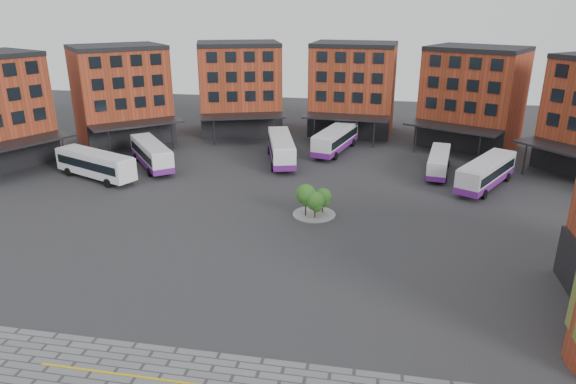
% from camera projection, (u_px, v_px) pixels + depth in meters
% --- Properties ---
extents(ground, '(160.00, 160.00, 0.00)m').
position_uv_depth(ground, '(270.00, 269.00, 41.92)').
color(ground, '#28282B').
rests_on(ground, ground).
extents(main_building, '(94.14, 42.48, 14.60)m').
position_uv_depth(main_building, '(293.00, 98.00, 75.51)').
color(main_building, '#983921').
rests_on(main_building, ground).
extents(tree_island, '(4.40, 4.40, 3.46)m').
position_uv_depth(tree_island, '(314.00, 200.00, 51.66)').
color(tree_island, gray).
rests_on(tree_island, ground).
extents(bus_a, '(12.04, 7.20, 3.38)m').
position_uv_depth(bus_a, '(95.00, 163.00, 62.81)').
color(bus_a, white).
rests_on(bus_a, ground).
extents(bus_b, '(9.56, 10.94, 3.34)m').
position_uv_depth(bus_b, '(151.00, 154.00, 67.43)').
color(bus_b, white).
rests_on(bus_b, ground).
extents(bus_c, '(6.17, 12.92, 3.55)m').
position_uv_depth(bus_c, '(281.00, 148.00, 69.55)').
color(bus_c, white).
rests_on(bus_c, ground).
extents(bus_d, '(5.80, 12.84, 3.53)m').
position_uv_depth(bus_d, '(336.00, 139.00, 74.32)').
color(bus_d, silver).
rests_on(bus_d, ground).
extents(bus_e, '(3.77, 10.30, 2.83)m').
position_uv_depth(bus_e, '(439.00, 162.00, 64.89)').
color(bus_e, silver).
rests_on(bus_e, ground).
extents(bus_f, '(8.34, 11.89, 3.40)m').
position_uv_depth(bus_f, '(486.00, 172.00, 59.88)').
color(bus_f, silver).
rests_on(bus_f, ground).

